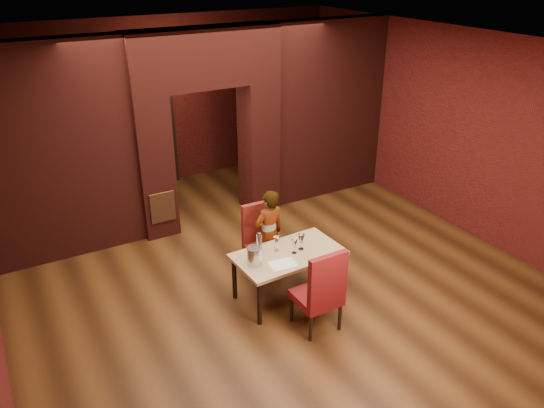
{
  "coord_description": "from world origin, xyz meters",
  "views": [
    {
      "loc": [
        -3.18,
        -5.72,
        4.23
      ],
      "look_at": [
        0.08,
        0.0,
        1.07
      ],
      "focal_mm": 35.0,
      "sensor_mm": 36.0,
      "label": 1
    }
  ],
  "objects_px": {
    "wine_glass_c": "(301,242)",
    "water_bottle": "(259,243)",
    "potted_plant": "(296,244)",
    "dining_table": "(288,274)",
    "person_seated": "(269,234)",
    "chair_near": "(316,287)",
    "chair_far": "(263,241)",
    "wine_glass_b": "(294,246)",
    "wine_bucket": "(255,256)",
    "wine_glass_a": "(277,244)"
  },
  "relations": [
    {
      "from": "potted_plant",
      "to": "wine_glass_c",
      "type": "bearing_deg",
      "value": -118.58
    },
    {
      "from": "chair_far",
      "to": "wine_glass_a",
      "type": "relative_size",
      "value": 5.05
    },
    {
      "from": "wine_glass_a",
      "to": "wine_glass_c",
      "type": "relative_size",
      "value": 0.91
    },
    {
      "from": "dining_table",
      "to": "person_seated",
      "type": "bearing_deg",
      "value": 84.9
    },
    {
      "from": "dining_table",
      "to": "chair_near",
      "type": "height_order",
      "value": "chair_near"
    },
    {
      "from": "potted_plant",
      "to": "person_seated",
      "type": "bearing_deg",
      "value": -158.25
    },
    {
      "from": "wine_glass_a",
      "to": "wine_glass_b",
      "type": "relative_size",
      "value": 1.02
    },
    {
      "from": "chair_far",
      "to": "wine_glass_c",
      "type": "relative_size",
      "value": 4.59
    },
    {
      "from": "dining_table",
      "to": "wine_glass_c",
      "type": "distance_m",
      "value": 0.48
    },
    {
      "from": "chair_far",
      "to": "potted_plant",
      "type": "relative_size",
      "value": 2.52
    },
    {
      "from": "dining_table",
      "to": "wine_glass_a",
      "type": "bearing_deg",
      "value": 125.32
    },
    {
      "from": "water_bottle",
      "to": "person_seated",
      "type": "bearing_deg",
      "value": 47.16
    },
    {
      "from": "chair_far",
      "to": "wine_glass_b",
      "type": "height_order",
      "value": "chair_far"
    },
    {
      "from": "wine_glass_c",
      "to": "water_bottle",
      "type": "relative_size",
      "value": 0.72
    },
    {
      "from": "chair_near",
      "to": "wine_glass_c",
      "type": "xyz_separation_m",
      "value": [
        0.23,
        0.72,
        0.21
      ]
    },
    {
      "from": "wine_bucket",
      "to": "wine_glass_c",
      "type": "bearing_deg",
      "value": 2.13
    },
    {
      "from": "person_seated",
      "to": "water_bottle",
      "type": "xyz_separation_m",
      "value": [
        -0.36,
        -0.39,
        0.16
      ]
    },
    {
      "from": "dining_table",
      "to": "potted_plant",
      "type": "xyz_separation_m",
      "value": [
        0.64,
        0.82,
        -0.13
      ]
    },
    {
      "from": "wine_glass_b",
      "to": "chair_far",
      "type": "bearing_deg",
      "value": 95.44
    },
    {
      "from": "wine_bucket",
      "to": "water_bottle",
      "type": "distance_m",
      "value": 0.28
    },
    {
      "from": "wine_glass_b",
      "to": "potted_plant",
      "type": "height_order",
      "value": "wine_glass_b"
    },
    {
      "from": "wine_glass_b",
      "to": "water_bottle",
      "type": "height_order",
      "value": "water_bottle"
    },
    {
      "from": "dining_table",
      "to": "water_bottle",
      "type": "relative_size",
      "value": 4.59
    },
    {
      "from": "wine_glass_a",
      "to": "wine_bucket",
      "type": "bearing_deg",
      "value": -158.85
    },
    {
      "from": "wine_glass_a",
      "to": "wine_bucket",
      "type": "distance_m",
      "value": 0.44
    },
    {
      "from": "dining_table",
      "to": "person_seated",
      "type": "height_order",
      "value": "person_seated"
    },
    {
      "from": "dining_table",
      "to": "wine_glass_c",
      "type": "relative_size",
      "value": 6.35
    },
    {
      "from": "chair_far",
      "to": "potted_plant",
      "type": "bearing_deg",
      "value": 14.27
    },
    {
      "from": "wine_glass_b",
      "to": "person_seated",
      "type": "bearing_deg",
      "value": 93.13
    },
    {
      "from": "chair_near",
      "to": "wine_glass_a",
      "type": "height_order",
      "value": "chair_near"
    },
    {
      "from": "wine_glass_a",
      "to": "potted_plant",
      "type": "distance_m",
      "value": 1.16
    },
    {
      "from": "chair_far",
      "to": "wine_glass_c",
      "type": "distance_m",
      "value": 0.75
    },
    {
      "from": "chair_near",
      "to": "person_seated",
      "type": "height_order",
      "value": "person_seated"
    },
    {
      "from": "wine_glass_b",
      "to": "wine_bucket",
      "type": "distance_m",
      "value": 0.58
    },
    {
      "from": "dining_table",
      "to": "wine_bucket",
      "type": "bearing_deg",
      "value": -179.43
    },
    {
      "from": "wine_glass_b",
      "to": "wine_glass_c",
      "type": "bearing_deg",
      "value": 17.54
    },
    {
      "from": "chair_near",
      "to": "wine_glass_c",
      "type": "distance_m",
      "value": 0.78
    },
    {
      "from": "chair_far",
      "to": "person_seated",
      "type": "xyz_separation_m",
      "value": [
        0.03,
        -0.1,
        0.15
      ]
    },
    {
      "from": "wine_glass_a",
      "to": "water_bottle",
      "type": "height_order",
      "value": "water_bottle"
    },
    {
      "from": "chair_far",
      "to": "wine_glass_c",
      "type": "xyz_separation_m",
      "value": [
        0.2,
        -0.67,
        0.26
      ]
    },
    {
      "from": "water_bottle",
      "to": "chair_near",
      "type": "bearing_deg",
      "value": -71.68
    },
    {
      "from": "person_seated",
      "to": "wine_glass_a",
      "type": "bearing_deg",
      "value": 66.07
    },
    {
      "from": "wine_glass_c",
      "to": "potted_plant",
      "type": "relative_size",
      "value": 0.55
    },
    {
      "from": "water_bottle",
      "to": "wine_glass_c",
      "type": "bearing_deg",
      "value": -18.75
    },
    {
      "from": "wine_glass_a",
      "to": "person_seated",
      "type": "bearing_deg",
      "value": 73.2
    },
    {
      "from": "wine_glass_c",
      "to": "wine_glass_a",
      "type": "bearing_deg",
      "value": 156.25
    },
    {
      "from": "wine_glass_a",
      "to": "chair_far",
      "type": "bearing_deg",
      "value": 79.73
    },
    {
      "from": "wine_glass_b",
      "to": "dining_table",
      "type": "bearing_deg",
      "value": 148.16
    },
    {
      "from": "wine_glass_c",
      "to": "water_bottle",
      "type": "xyz_separation_m",
      "value": [
        -0.53,
        0.18,
        0.04
      ]
    },
    {
      "from": "chair_far",
      "to": "chair_near",
      "type": "height_order",
      "value": "chair_near"
    }
  ]
}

